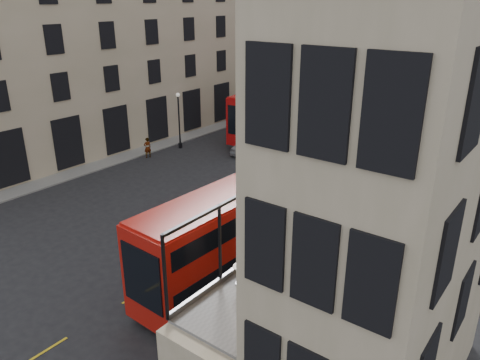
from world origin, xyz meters
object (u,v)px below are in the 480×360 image
Objects in this scene: cafe_table_far at (328,217)px; cafe_chair_b at (301,272)px; car_a at (250,144)px; bicycle at (262,172)px; cafe_chair_d at (354,240)px; pedestrian_d at (445,154)px; street_lamp_a at (179,124)px; pedestrian_b at (306,119)px; car_b at (303,149)px; cafe_chair_a at (253,325)px; cyclist at (308,169)px; pedestrian_e at (147,148)px; cafe_chair_c at (337,254)px; street_lamp_b at (358,109)px; pedestrian_c at (386,130)px; traffic_light_near at (291,179)px; pedestrian_a at (237,125)px; bus_near at (240,227)px; cafe_table_mid at (274,241)px; car_c at (297,125)px; bus_far at (271,109)px; cafe_table_near at (241,272)px; traffic_light_far at (257,108)px.

cafe_chair_b is (1.12, -4.07, -0.17)m from cafe_table_far.
car_a is 2.72× the size of bicycle.
pedestrian_d is at bearing 96.68° from cafe_chair_d.
pedestrian_b is (5.57, 14.44, -1.56)m from street_lamp_a.
car_b is 5.65× the size of cafe_chair_a.
pedestrian_e reaches higher than cyclist.
car_b is 27.13m from cafe_chair_b.
cafe_chair_c is (18.37, -19.77, 4.01)m from car_a.
cafe_chair_b is (13.08, -34.66, 2.47)m from street_lamp_b.
bicycle is 2.16× the size of cafe_chair_a.
cafe_table_far is (8.35, -29.52, 4.12)m from pedestrian_c.
cafe_table_far is at bearing 149.55° from cafe_chair_d.
pedestrian_a is (-14.96, 13.71, -1.64)m from traffic_light_near.
car_b is 24.79m from cafe_chair_d.
cafe_chair_d is (13.58, -31.55, 2.50)m from street_lamp_b.
bus_near is at bearing 122.11° from pedestrian_d.
pedestrian_a is 33.58m from cafe_table_mid.
bicycle is (4.54, -13.18, -0.34)m from car_c.
pedestrian_c is at bearing 11.36° from pedestrian_d.
bus_far is at bearing 123.82° from cafe_table_mid.
cafe_table_mid is at bearing 115.98° from cafe_chair_a.
pedestrian_c is at bearing 73.76° from car_b.
pedestrian_c is 7.80m from pedestrian_d.
cafe_table_mid is (7.78, -32.77, 4.23)m from pedestrian_c.
cafe_chair_c reaches higher than cafe_table_near.
cafe_table_far is at bearing -51.00° from traffic_light_near.
street_lamp_a is at bearing 84.58° from cyclist.
cafe_chair_d reaches higher than traffic_light_far.
cyclist is (11.91, -9.83, -1.55)m from traffic_light_far.
cafe_table_near is (11.74, -24.87, 4.30)m from car_b.
traffic_light_near is 0.79× the size of car_a.
bus_near is 15.23× the size of cafe_table_mid.
bus_near is at bearing -143.93° from bicycle.
cafe_chair_d reaches higher than pedestrian_e.
bus_far is 15.35× the size of cafe_table_mid.
street_lamp_b reaches higher than cafe_table_near.
car_a is at bearing -51.96° from pedestrian_a.
pedestrian_c is (3.72, 10.23, 0.15)m from car_b.
cafe_chair_c is at bearing 27.05° from cafe_table_mid.
cafe_chair_b is (18.51, -33.10, 4.04)m from pedestrian_b.
cafe_table_near is (11.85, -18.41, 4.60)m from bicycle.
street_lamp_a reaches higher than cyclist.
car_a is 11.45m from pedestrian_b.
pedestrian_b reaches higher than pedestrian_d.
bus_far is 32.11m from cafe_table_mid.
street_lamp_a is 5.50× the size of cafe_chair_d.
traffic_light_near is 2.29× the size of pedestrian_b.
bus_near is at bearing -59.66° from bus_far.
pedestrian_d is at bearing 72.40° from traffic_light_near.
pedestrian_e is at bearing 172.55° from traffic_light_near.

